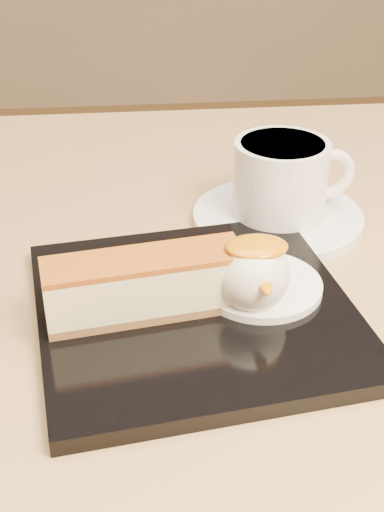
{
  "coord_description": "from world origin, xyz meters",
  "views": [
    {
      "loc": [
        -0.06,
        -0.45,
        1.02
      ],
      "look_at": [
        -0.02,
        -0.02,
        0.76
      ],
      "focal_mm": 50.0,
      "sensor_mm": 36.0,
      "label": 1
    }
  ],
  "objects": [
    {
      "name": "coffee_cup",
      "position": [
        0.07,
        0.1,
        0.76
      ],
      "size": [
        0.11,
        0.08,
        0.07
      ],
      "rotation": [
        0.0,
        0.0,
        0.12
      ],
      "color": "white",
      "rests_on": "saucer"
    },
    {
      "name": "dessert_plate",
      "position": [
        -0.02,
        -0.04,
        0.73
      ],
      "size": [
        0.25,
        0.25,
        0.01
      ],
      "primitive_type": "cube",
      "rotation": [
        0.0,
        0.0,
        0.14
      ],
      "color": "black",
      "rests_on": "table"
    },
    {
      "name": "cream_smear",
      "position": [
        0.03,
        -0.02,
        0.73
      ],
      "size": [
        0.09,
        0.09,
        0.01
      ],
      "primitive_type": "cylinder",
      "color": "white",
      "rests_on": "dessert_plate"
    },
    {
      "name": "mango_sauce",
      "position": [
        0.02,
        -0.04,
        0.78
      ],
      "size": [
        0.04,
        0.03,
        0.01
      ],
      "primitive_type": "ellipsoid",
      "color": "orange",
      "rests_on": "ice_cream_scoop"
    },
    {
      "name": "cheesecake",
      "position": [
        -0.05,
        -0.04,
        0.75
      ],
      "size": [
        0.14,
        0.06,
        0.04
      ],
      "rotation": [
        0.0,
        0.0,
        0.16
      ],
      "color": "brown",
      "rests_on": "dessert_plate"
    },
    {
      "name": "table",
      "position": [
        0.0,
        0.0,
        0.56
      ],
      "size": [
        0.8,
        0.8,
        0.72
      ],
      "color": "black",
      "rests_on": "ground"
    },
    {
      "name": "saucer",
      "position": [
        0.07,
        0.1,
        0.72
      ],
      "size": [
        0.15,
        0.15,
        0.01
      ],
      "primitive_type": "cylinder",
      "color": "white",
      "rests_on": "table"
    },
    {
      "name": "ice_cream_scoop",
      "position": [
        0.02,
        -0.04,
        0.76
      ],
      "size": [
        0.05,
        0.05,
        0.05
      ],
      "primitive_type": "sphere",
      "color": "white",
      "rests_on": "cream_smear"
    },
    {
      "name": "mint_sprig",
      "position": [
        0.0,
        0.0,
        0.74
      ],
      "size": [
        0.04,
        0.03,
        0.0
      ],
      "color": "#2D8A3C",
      "rests_on": "cream_smear"
    }
  ]
}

